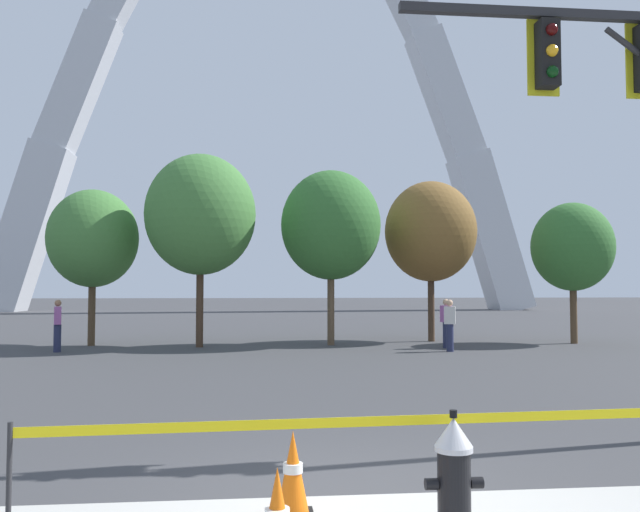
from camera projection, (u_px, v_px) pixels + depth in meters
name	position (u px, v px, depth m)	size (l,w,h in m)	color
ground_plane	(352.00, 497.00, 6.04)	(240.00, 240.00, 0.00)	#3D3D3F
fire_hydrant	(454.00, 477.00, 5.07)	(0.46, 0.48, 0.99)	black
caution_tape_barrier	(398.00, 446.00, 5.24)	(5.97, 0.35, 0.95)	#232326
traffic_cone_by_hydrant	(293.00, 475.00, 5.52)	(0.36, 0.36, 0.73)	black
monument_arch	(267.00, 98.00, 56.79)	(47.22, 3.22, 42.70)	silver
tree_far_left	(93.00, 239.00, 22.04)	(3.03, 3.03, 5.31)	brown
tree_left_mid	(201.00, 215.00, 21.52)	(3.66, 3.66, 6.41)	#473323
tree_center_left	(331.00, 225.00, 22.30)	(3.43, 3.43, 6.00)	brown
tree_center_right	(431.00, 232.00, 23.84)	(3.36, 3.36, 5.88)	#473323
tree_right_mid	(572.00, 247.00, 22.88)	(2.84, 2.84, 4.97)	brown
pedestrian_walking_left	(446.00, 323.00, 20.98)	(0.38, 0.38, 1.59)	#232847
pedestrian_standing_center	(450.00, 325.00, 19.87)	(0.39, 0.31, 1.59)	#232847
pedestrian_walking_right	(58.00, 325.00, 19.69)	(0.28, 0.38, 1.59)	#232847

